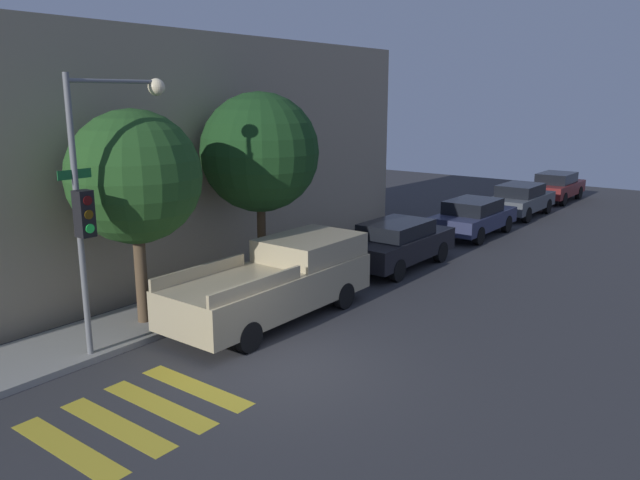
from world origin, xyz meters
name	(u,v)px	position (x,y,z in m)	size (l,w,h in m)	color
ground_plane	(283,370)	(0.00, 0.00, 0.00)	(60.00, 60.00, 0.00)	#333335
sidewalk	(147,320)	(0.00, 4.25, 0.07)	(26.00, 2.11, 0.14)	gray
building_row	(34,164)	(0.00, 8.71, 3.47)	(26.00, 6.00, 6.95)	gray
crosswalk	(138,415)	(-2.83, 0.80, 0.00)	(3.01, 2.60, 0.00)	gold
traffic_light_pole	(100,181)	(-1.52, 3.37, 3.62)	(2.57, 0.56, 5.67)	slate
pickup_truck	(278,280)	(2.27, 2.10, 0.91)	(5.55, 2.05, 1.77)	tan
sedan_near_corner	(397,243)	(7.87, 2.10, 0.78)	(4.38, 1.80, 1.46)	black
sedan_middle	(473,216)	(13.52, 2.10, 0.74)	(4.28, 1.83, 1.39)	#2D3351
sedan_far_end	(520,199)	(18.49, 2.10, 0.75)	(4.26, 1.77, 1.43)	#4C5156
sedan_tail_of_row	(556,186)	(23.57, 2.10, 0.76)	(4.20, 1.74, 1.44)	maroon
tree_near_corner	(134,177)	(-0.17, 4.12, 3.49)	(2.97, 2.97, 4.99)	brown
tree_midblock	(260,153)	(3.88, 4.12, 3.74)	(3.22, 3.22, 5.36)	#4C3823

